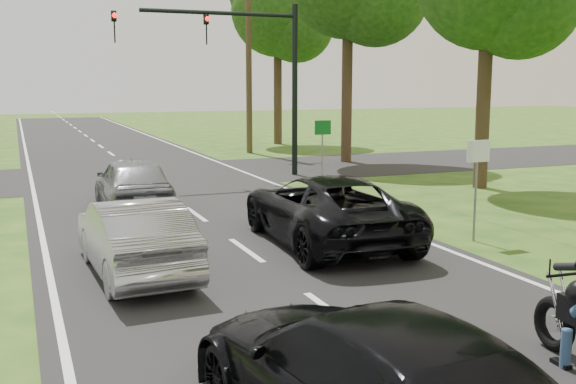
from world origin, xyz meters
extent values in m
plane|color=#234914|center=(0.00, 0.00, 0.00)|extent=(140.00, 140.00, 0.00)
cube|color=black|center=(0.00, 10.00, 0.01)|extent=(8.00, 100.00, 0.01)
cube|color=black|center=(0.00, 16.00, 0.01)|extent=(60.00, 7.00, 0.01)
torus|color=black|center=(1.92, -2.22, 0.35)|extent=(0.20, 0.70, 0.69)
cylinder|color=black|center=(1.91, -2.43, 1.04)|extent=(0.65, 0.09, 0.04)
cylinder|color=navy|center=(1.65, -2.69, 0.24)|extent=(0.13, 0.13, 0.47)
imported|color=black|center=(1.73, 4.00, 0.72)|extent=(2.64, 5.24, 1.42)
imported|color=#9D9DA1|center=(-2.31, 3.10, 0.67)|extent=(1.58, 4.08, 1.33)
imported|color=gray|center=(-1.37, 9.04, 0.73)|extent=(1.80, 4.25, 1.43)
imported|color=black|center=(-1.33, -3.46, 0.69)|extent=(2.38, 4.86, 1.36)
cylinder|color=black|center=(5.20, 14.00, 3.00)|extent=(0.20, 0.20, 6.00)
cylinder|color=black|center=(2.50, 14.00, 5.60)|extent=(5.40, 0.14, 0.14)
imported|color=black|center=(2.00, 14.00, 5.05)|extent=(0.16, 0.36, 1.00)
imported|color=black|center=(-1.00, 14.00, 5.05)|extent=(0.16, 0.36, 1.00)
sphere|color=#FF0C07|center=(2.00, 13.82, 5.38)|extent=(0.16, 0.16, 0.16)
sphere|color=#FF0C07|center=(-1.00, 13.82, 5.38)|extent=(0.16, 0.16, 0.16)
cylinder|color=brown|center=(6.20, 22.00, 5.00)|extent=(0.28, 0.28, 10.00)
cylinder|color=slate|center=(4.70, 3.00, 1.00)|extent=(0.05, 0.05, 2.00)
cube|color=silver|center=(4.70, 2.97, 1.90)|extent=(0.55, 0.04, 0.45)
cylinder|color=slate|center=(4.90, 11.00, 1.00)|extent=(0.05, 0.05, 2.00)
cube|color=#0C591E|center=(4.90, 10.97, 1.90)|extent=(0.55, 0.04, 0.45)
cylinder|color=#332316|center=(9.50, 9.00, 2.94)|extent=(0.44, 0.44, 5.88)
cylinder|color=#332316|center=(8.80, 17.00, 3.50)|extent=(0.44, 0.44, 7.00)
cylinder|color=#332316|center=(9.20, 26.00, 3.22)|extent=(0.44, 0.44, 6.44)
sphere|color=#13370F|center=(9.20, 26.00, 7.13)|extent=(4.95, 4.95, 4.95)
sphere|color=#13370F|center=(10.02, 25.34, 6.33)|extent=(3.96, 3.96, 3.96)
camera|label=1|loc=(-4.09, -8.33, 3.28)|focal=42.00mm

